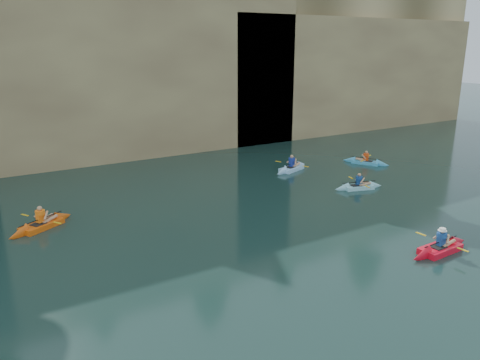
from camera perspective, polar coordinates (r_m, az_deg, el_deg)
ground at (r=13.39m, az=14.83°, el=-17.36°), size 160.00×160.00×0.00m
cliff at (r=38.44m, az=-19.25°, el=13.37°), size 70.00×16.00×12.00m
cliff_slab_center at (r=31.87m, az=-12.59°, el=12.93°), size 24.00×2.40×11.40m
cliff_slab_east at (r=42.83m, az=14.28°, el=12.51°), size 26.00×2.40×9.84m
sea_cave_center at (r=30.30m, az=-22.49°, el=4.11°), size 3.50×1.00×3.20m
sea_cave_east at (r=35.07m, az=0.66°, el=7.90°), size 5.00×1.00×4.50m
main_kayaker at (r=18.70m, az=23.22°, el=-7.63°), size 3.11×2.12×1.14m
kayaker_orange at (r=21.02m, az=-23.04°, el=-5.03°), size 3.04×2.22×1.19m
kayaker_ltblue_near at (r=25.29m, az=14.25°, el=-0.77°), size 2.78×2.08×1.07m
kayaker_ltblue_mid at (r=28.31m, az=6.30°, el=1.46°), size 3.17×2.22×1.18m
kayaker_blue_east at (r=30.75m, az=15.07°, el=2.14°), size 1.98×2.94×1.06m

